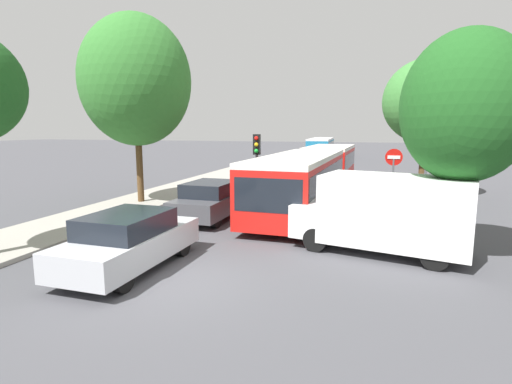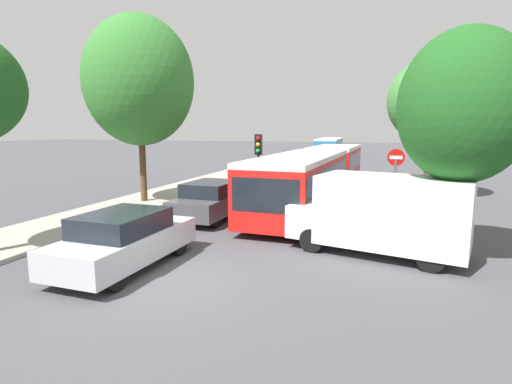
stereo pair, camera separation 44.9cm
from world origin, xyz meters
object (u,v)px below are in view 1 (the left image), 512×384
Objects in this scene: queued_car_red at (253,183)px; queued_car_white at (275,172)px; white_van at (386,212)px; direction_sign_post at (427,155)px; traffic_light at (257,155)px; articulated_bus at (315,171)px; city_bus_rear at (321,146)px; tree_right_mid at (427,101)px; queued_car_silver at (129,241)px; no_entry_sign at (393,171)px; queued_car_blue at (303,159)px; queued_car_green at (292,164)px; queued_car_graphite at (211,200)px; tree_right_near at (466,107)px; tree_left_mid at (136,84)px.

queued_car_white is at bearing 2.40° from queued_car_red.
direction_sign_post is at bearing -93.38° from white_van.
articulated_bus is at bearing 140.79° from traffic_light.
city_bus_rear is 1.57× the size of tree_right_mid.
articulated_bus reaches higher than city_bus_rear.
city_bus_rear is 28.98m from tree_right_mid.
queued_car_silver is (0.12, -41.54, -0.64)m from city_bus_rear.
queued_car_white is 1.59× the size of no_entry_sign.
tree_right_mid is (5.43, 2.39, 3.58)m from articulated_bus.
queued_car_silver is 1.07× the size of queued_car_red.
traffic_light reaches higher than queued_car_blue.
queued_car_silver is 0.98× the size of queued_car_green.
queued_car_green is at bearing 2.30° from queued_car_red.
queued_car_red is at bearing -168.04° from traffic_light.
city_bus_rear is at bearing -67.20° from white_van.
queued_car_silver is at bearing -177.75° from queued_car_blue.
white_van is (6.71, -19.88, 0.46)m from queued_car_green.
queued_car_blue is (-0.24, 28.94, -0.04)m from queued_car_silver.
queued_car_red is at bearing -113.12° from no_entry_sign.
tree_right_mid is (7.56, 5.81, 2.54)m from traffic_light.
queued_car_white is 1.32× the size of traffic_light.
no_entry_sign is (7.08, 2.74, 1.10)m from queued_car_graphite.
articulated_bus is 6.93m from tree_right_mid.
articulated_bus is at bearing -89.09° from queued_car_red.
direction_sign_post is at bearing -106.85° from queued_car_red.
tree_right_near is at bearing 85.39° from direction_sign_post.
tree_right_mid is at bearing 115.98° from articulated_bus.
queued_car_blue is (-0.00, 5.80, -0.06)m from queued_car_green.
tree_left_mid is at bearing -62.90° from articulated_bus.
queued_car_white is at bearing -145.81° from articulated_bus.
queued_car_graphite is 1.07× the size of queued_car_blue.
articulated_bus is at bearing -146.23° from queued_car_white.
queued_car_silver is at bearing -177.57° from queued_car_red.
queued_car_red is 10.05m from tree_right_mid.
queued_car_graphite is (-3.41, -5.68, -0.69)m from articulated_bus.
queued_car_green is (-0.05, 5.95, 0.00)m from queued_car_white.
queued_car_green reaches higher than queued_car_silver.
queued_car_blue is 1.16× the size of direction_sign_post.
queued_car_red is 0.57× the size of tree_right_mid.
queued_car_green is at bearing -178.22° from queued_car_blue.
white_van is (6.71, -25.68, 0.52)m from queued_car_blue.
articulated_bus is at bearing -29.18° from queued_car_graphite.
articulated_bus reaches higher than queued_car_red.
white_van reaches higher than queued_car_graphite.
queued_car_red is at bearing -177.87° from queued_car_blue.
queued_car_silver is 0.70× the size of tree_right_near.
queued_car_blue is 21.90m from tree_left_mid.
queued_car_red is at bearing 177.90° from city_bus_rear.
city_bus_rear reaches higher than queued_car_graphite.
queued_car_silver is 17.20m from queued_car_white.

